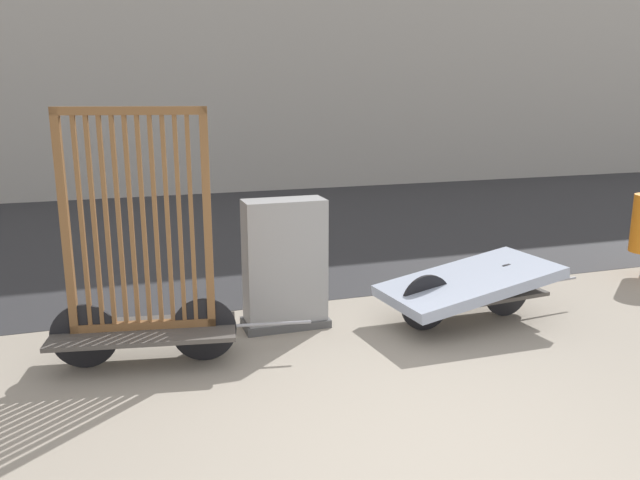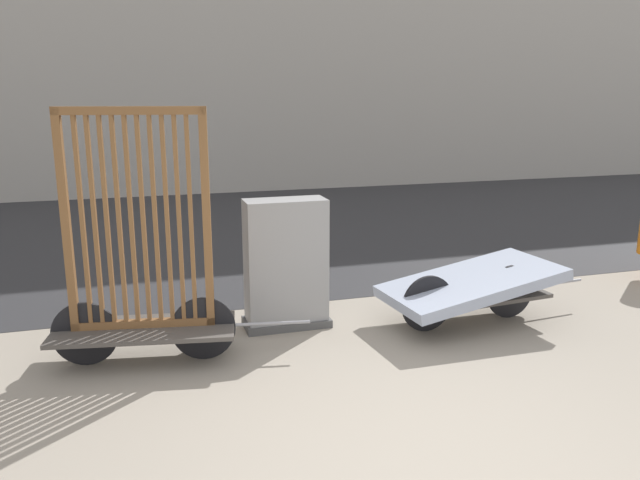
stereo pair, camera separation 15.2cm
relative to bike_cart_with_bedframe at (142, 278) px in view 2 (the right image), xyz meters
name	(u,v)px [view 2 (the right image)]	position (x,y,z in m)	size (l,w,h in m)	color
ground_plane	(421,471)	(1.65, -2.27, -0.79)	(60.00, 60.00, 0.00)	gray
road_strip	(233,229)	(1.65, 5.38, -0.79)	(56.00, 8.49, 0.01)	#2D2D30
bike_cart_with_bedframe	(142,278)	(0.00, 0.00, 0.00)	(2.33, 0.94, 2.28)	#4C4742
bike_cart_with_mattress	(471,286)	(3.31, 0.00, -0.38)	(2.44, 1.15, 0.63)	#4C4742
utility_cabinet	(286,268)	(1.44, 0.51, -0.16)	(0.89, 0.42, 1.35)	#4C4C4C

